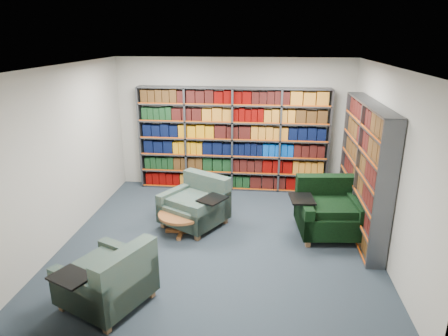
# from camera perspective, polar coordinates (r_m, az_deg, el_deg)

# --- Properties ---
(room_shell) EXTENTS (5.02, 5.02, 2.82)m
(room_shell) POSITION_cam_1_polar(r_m,az_deg,el_deg) (6.20, -0.58, 1.31)
(room_shell) COLOR #1D262D
(room_shell) RESTS_ON ground
(bookshelf_back) EXTENTS (4.00, 0.28, 2.20)m
(bookshelf_back) POSITION_cam_1_polar(r_m,az_deg,el_deg) (8.52, 1.23, 4.02)
(bookshelf_back) COLOR #47494F
(bookshelf_back) RESTS_ON ground
(bookshelf_right) EXTENTS (0.28, 2.50, 2.20)m
(bookshelf_right) POSITION_cam_1_polar(r_m,az_deg,el_deg) (7.02, 19.36, -0.26)
(bookshelf_right) COLOR #47494F
(bookshelf_right) RESTS_ON ground
(chair_teal_left) EXTENTS (1.29, 1.29, 0.86)m
(chair_teal_left) POSITION_cam_1_polar(r_m,az_deg,el_deg) (7.14, -3.78, -5.34)
(chair_teal_left) COLOR #052935
(chair_teal_left) RESTS_ON ground
(chair_green_right) EXTENTS (1.24, 1.10, 0.92)m
(chair_green_right) POSITION_cam_1_polar(r_m,az_deg,el_deg) (7.05, 14.56, -6.06)
(chair_green_right) COLOR black
(chair_green_right) RESTS_ON ground
(chair_teal_front) EXTENTS (1.24, 1.26, 0.85)m
(chair_teal_front) POSITION_cam_1_polar(r_m,az_deg,el_deg) (5.30, -15.83, -15.39)
(chair_teal_front) COLOR #052935
(chair_teal_front) RESTS_ON ground
(coffee_table) EXTENTS (0.79, 0.79, 0.55)m
(coffee_table) POSITION_cam_1_polar(r_m,az_deg,el_deg) (6.84, -6.08, -7.02)
(coffee_table) COLOR #A06226
(coffee_table) RESTS_ON ground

